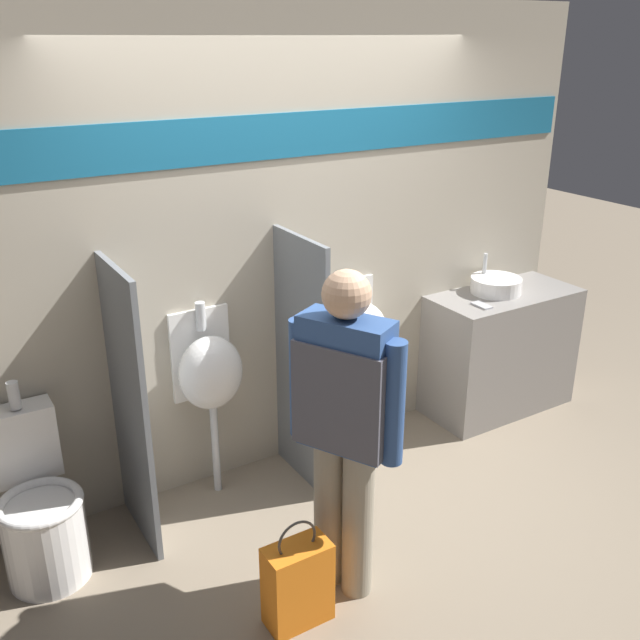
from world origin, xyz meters
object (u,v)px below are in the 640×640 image
object	(u,v)px
cell_phone	(482,305)
toilet	(40,515)
urinal_near_counter	(210,372)
shopping_bag	(298,583)
sink_basin	(496,285)
urinal_far	(359,335)
person_in_vest	(345,415)

from	to	relation	value
cell_phone	toilet	xyz separation A→B (m)	(-2.82, 0.04, -0.55)
urinal_near_counter	shopping_bag	size ratio (longest dim) A/B	2.11
sink_basin	urinal_far	distance (m)	1.09
cell_phone	urinal_near_counter	bearing A→B (deg)	173.16
urinal_near_counter	shopping_bag	xyz separation A→B (m)	(-0.10, -1.14, -0.55)
cell_phone	sink_basin	bearing A→B (deg)	29.55
cell_phone	toilet	distance (m)	2.87
urinal_far	urinal_near_counter	bearing A→B (deg)	180.00
shopping_bag	toilet	bearing A→B (deg)	133.20
toilet	shopping_bag	distance (m)	1.32
urinal_far	toilet	bearing A→B (deg)	-174.86
sink_basin	toilet	xyz separation A→B (m)	(-3.08, -0.11, -0.60)
toilet	urinal_near_counter	bearing A→B (deg)	10.21
sink_basin	shopping_bag	size ratio (longest dim) A/B	0.63
person_in_vest	shopping_bag	bearing A→B (deg)	79.28
urinal_far	cell_phone	bearing A→B (deg)	-15.00
toilet	shopping_bag	world-z (taller)	toilet
cell_phone	toilet	size ratio (longest dim) A/B	0.15
urinal_near_counter	toilet	xyz separation A→B (m)	(-1.00, -0.18, -0.45)
toilet	shopping_bag	bearing A→B (deg)	-46.80
toilet	shopping_bag	size ratio (longest dim) A/B	1.75
urinal_far	toilet	distance (m)	2.06
cell_phone	shopping_bag	bearing A→B (deg)	-154.26
urinal_near_counter	shopping_bag	world-z (taller)	urinal_near_counter
sink_basin	person_in_vest	bearing A→B (deg)	-152.41
urinal_far	person_in_vest	xyz separation A→B (m)	(-0.80, -1.05, 0.17)
urinal_near_counter	sink_basin	bearing A→B (deg)	-1.83
urinal_near_counter	urinal_far	world-z (taller)	same
shopping_bag	cell_phone	bearing A→B (deg)	25.74
urinal_near_counter	person_in_vest	distance (m)	1.08
urinal_near_counter	cell_phone	bearing A→B (deg)	-6.84
sink_basin	cell_phone	world-z (taller)	sink_basin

